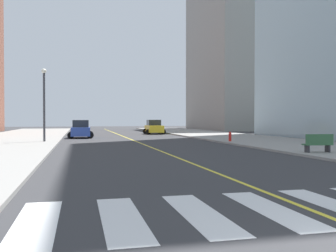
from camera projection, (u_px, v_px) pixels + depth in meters
The scene contains 10 objects.
sidewalk_kerb_east at pixel (324, 148), 27.69m from camera, with size 10.00×120.00×0.15m, color gray.
crosswalk_paint at pixel (303, 207), 9.31m from camera, with size 13.50×4.00×0.01m.
lane_divider_paint at pixel (126, 137), 44.33m from camera, with size 0.16×80.00×0.01m, color yellow.
parking_garage_concrete at pixel (244, 56), 77.83m from camera, with size 18.00×24.00×30.71m, color gray.
car_yellow_nearest at pixel (154, 127), 54.57m from camera, with size 2.97×4.69×2.08m.
car_blue_second at pixel (81, 130), 43.17m from camera, with size 2.96×4.68×2.07m.
car_white_third at pixel (81, 128), 59.90m from camera, with size 2.40×3.83×1.70m.
park_bench at pixel (318, 144), 22.86m from camera, with size 1.84×0.71×1.12m.
fire_hydrant at pixel (230, 137), 34.34m from camera, with size 0.26×0.26×0.89m.
street_lamp at pixel (44, 98), 34.07m from camera, with size 0.44×0.44×6.63m.
Camera 1 is at (-5.40, -4.24, 2.19)m, focal length 40.07 mm.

